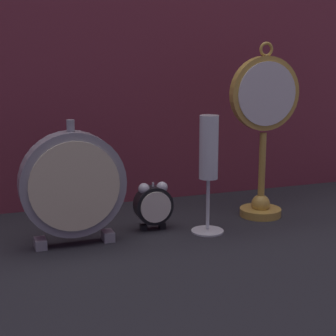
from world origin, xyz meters
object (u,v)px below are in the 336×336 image
at_px(mantel_clock_silver, 73,185).
at_px(champagne_flute, 209,159).
at_px(pocket_watch_on_stand, 264,128).
at_px(alarm_clock_twin_bell, 153,204).

xyz_separation_m(mantel_clock_silver, champagne_flute, (0.25, -0.02, 0.03)).
distance_m(pocket_watch_on_stand, champagne_flute, 0.16).
relative_size(mantel_clock_silver, champagne_flute, 1.00).
bearing_deg(mantel_clock_silver, champagne_flute, -3.65).
height_order(alarm_clock_twin_bell, mantel_clock_silver, mantel_clock_silver).
relative_size(pocket_watch_on_stand, champagne_flute, 1.59).
bearing_deg(mantel_clock_silver, alarm_clock_twin_bell, 11.53).
distance_m(pocket_watch_on_stand, mantel_clock_silver, 0.41).
distance_m(pocket_watch_on_stand, alarm_clock_twin_bell, 0.27).
distance_m(alarm_clock_twin_bell, mantel_clock_silver, 0.17).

